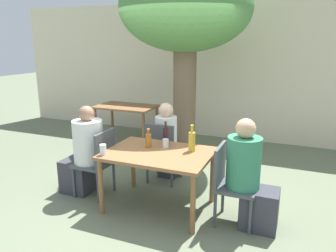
{
  "coord_description": "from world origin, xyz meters",
  "views": [
    {
      "loc": [
        1.51,
        -3.4,
        2.01
      ],
      "look_at": [
        0.0,
        0.3,
        0.98
      ],
      "focal_mm": 35.0,
      "sensor_mm": 36.0,
      "label": 1
    }
  ],
  "objects_px": {
    "patio_chair_0": "(99,159)",
    "amber_bottle_1": "(148,140)",
    "oil_cruet_2": "(192,141)",
    "person_seated_2": "(168,144)",
    "dining_table_front": "(159,159)",
    "wine_bottle_0": "(166,135)",
    "drinking_glass_1": "(103,150)",
    "drinking_glass_0": "(166,143)",
    "person_seated_0": "(84,154)",
    "dining_table_back": "(126,110)",
    "tree_near": "(186,12)",
    "person_seated_1": "(250,179)",
    "patio_chair_2": "(162,149)",
    "patio_chair_1": "(229,180)"
  },
  "relations": [
    {
      "from": "patio_chair_1",
      "to": "dining_table_front",
      "type": "bearing_deg",
      "value": 90.0
    },
    {
      "from": "patio_chair_0",
      "to": "patio_chair_2",
      "type": "xyz_separation_m",
      "value": [
        0.61,
        0.69,
        0.0
      ]
    },
    {
      "from": "wine_bottle_0",
      "to": "person_seated_1",
      "type": "bearing_deg",
      "value": -15.94
    },
    {
      "from": "person_seated_2",
      "to": "drinking_glass_0",
      "type": "relative_size",
      "value": 10.59
    },
    {
      "from": "wine_bottle_0",
      "to": "drinking_glass_1",
      "type": "distance_m",
      "value": 0.84
    },
    {
      "from": "patio_chair_0",
      "to": "patio_chair_1",
      "type": "xyz_separation_m",
      "value": [
        1.73,
        0.0,
        0.0
      ]
    },
    {
      "from": "drinking_glass_0",
      "to": "drinking_glass_1",
      "type": "distance_m",
      "value": 0.78
    },
    {
      "from": "dining_table_front",
      "to": "amber_bottle_1",
      "type": "relative_size",
      "value": 5.2
    },
    {
      "from": "tree_near",
      "to": "dining_table_front",
      "type": "distance_m",
      "value": 2.61
    },
    {
      "from": "patio_chair_1",
      "to": "tree_near",
      "type": "bearing_deg",
      "value": 32.87
    },
    {
      "from": "drinking_glass_1",
      "to": "oil_cruet_2",
      "type": "bearing_deg",
      "value": 29.88
    },
    {
      "from": "dining_table_back",
      "to": "person_seated_2",
      "type": "height_order",
      "value": "person_seated_2"
    },
    {
      "from": "person_seated_0",
      "to": "patio_chair_0",
      "type": "bearing_deg",
      "value": 90.0
    },
    {
      "from": "wine_bottle_0",
      "to": "patio_chair_1",
      "type": "bearing_deg",
      "value": -19.68
    },
    {
      "from": "patio_chair_2",
      "to": "patio_chair_1",
      "type": "bearing_deg",
      "value": 148.1
    },
    {
      "from": "person_seated_0",
      "to": "amber_bottle_1",
      "type": "relative_size",
      "value": 5.01
    },
    {
      "from": "amber_bottle_1",
      "to": "drinking_glass_0",
      "type": "height_order",
      "value": "amber_bottle_1"
    },
    {
      "from": "drinking_glass_0",
      "to": "drinking_glass_1",
      "type": "height_order",
      "value": "drinking_glass_1"
    },
    {
      "from": "tree_near",
      "to": "drinking_glass_1",
      "type": "distance_m",
      "value": 2.76
    },
    {
      "from": "oil_cruet_2",
      "to": "drinking_glass_0",
      "type": "relative_size",
      "value": 2.98
    },
    {
      "from": "person_seated_0",
      "to": "person_seated_2",
      "type": "xyz_separation_m",
      "value": [
        0.84,
        0.93,
        -0.04
      ]
    },
    {
      "from": "wine_bottle_0",
      "to": "person_seated_2",
      "type": "bearing_deg",
      "value": 108.93
    },
    {
      "from": "patio_chair_0",
      "to": "oil_cruet_2",
      "type": "relative_size",
      "value": 2.76
    },
    {
      "from": "amber_bottle_1",
      "to": "drinking_glass_0",
      "type": "distance_m",
      "value": 0.22
    },
    {
      "from": "dining_table_front",
      "to": "patio_chair_0",
      "type": "distance_m",
      "value": 0.87
    },
    {
      "from": "dining_table_back",
      "to": "person_seated_2",
      "type": "xyz_separation_m",
      "value": [
        1.54,
        -1.46,
        -0.12
      ]
    },
    {
      "from": "patio_chair_0",
      "to": "tree_near",
      "type": "bearing_deg",
      "value": 163.76
    },
    {
      "from": "person_seated_0",
      "to": "patio_chair_1",
      "type": "bearing_deg",
      "value": 90.0
    },
    {
      "from": "dining_table_front",
      "to": "tree_near",
      "type": "bearing_deg",
      "value": 100.06
    },
    {
      "from": "patio_chair_0",
      "to": "person_seated_0",
      "type": "bearing_deg",
      "value": -90.0
    },
    {
      "from": "wine_bottle_0",
      "to": "oil_cruet_2",
      "type": "relative_size",
      "value": 0.97
    },
    {
      "from": "patio_chair_1",
      "to": "drinking_glass_0",
      "type": "relative_size",
      "value": 8.23
    },
    {
      "from": "dining_table_back",
      "to": "person_seated_2",
      "type": "bearing_deg",
      "value": -43.47
    },
    {
      "from": "patio_chair_0",
      "to": "person_seated_0",
      "type": "xyz_separation_m",
      "value": [
        -0.23,
        -0.0,
        0.04
      ]
    },
    {
      "from": "dining_table_back",
      "to": "tree_near",
      "type": "bearing_deg",
      "value": -20.63
    },
    {
      "from": "oil_cruet_2",
      "to": "person_seated_2",
      "type": "bearing_deg",
      "value": 129.07
    },
    {
      "from": "dining_table_front",
      "to": "person_seated_2",
      "type": "bearing_deg",
      "value": 105.11
    },
    {
      "from": "wine_bottle_0",
      "to": "patio_chair_2",
      "type": "bearing_deg",
      "value": 119.49
    },
    {
      "from": "dining_table_front",
      "to": "wine_bottle_0",
      "type": "height_order",
      "value": "wine_bottle_0"
    },
    {
      "from": "person_seated_1",
      "to": "oil_cruet_2",
      "type": "xyz_separation_m",
      "value": [
        -0.73,
        0.18,
        0.3
      ]
    },
    {
      "from": "drinking_glass_1",
      "to": "dining_table_back",
      "type": "bearing_deg",
      "value": 114.32
    },
    {
      "from": "person_seated_1",
      "to": "patio_chair_0",
      "type": "bearing_deg",
      "value": 90.0
    },
    {
      "from": "person_seated_0",
      "to": "person_seated_1",
      "type": "distance_m",
      "value": 2.18
    },
    {
      "from": "person_seated_0",
      "to": "drinking_glass_1",
      "type": "distance_m",
      "value": 0.68
    },
    {
      "from": "dining_table_back",
      "to": "wine_bottle_0",
      "type": "xyz_separation_m",
      "value": [
        1.75,
        -2.07,
        0.22
      ]
    },
    {
      "from": "patio_chair_0",
      "to": "amber_bottle_1",
      "type": "distance_m",
      "value": 0.75
    },
    {
      "from": "oil_cruet_2",
      "to": "amber_bottle_1",
      "type": "bearing_deg",
      "value": -173.36
    },
    {
      "from": "dining_table_front",
      "to": "drinking_glass_0",
      "type": "height_order",
      "value": "drinking_glass_0"
    },
    {
      "from": "oil_cruet_2",
      "to": "drinking_glass_0",
      "type": "bearing_deg",
      "value": 178.93
    },
    {
      "from": "tree_near",
      "to": "dining_table_back",
      "type": "distance_m",
      "value": 2.41
    }
  ]
}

